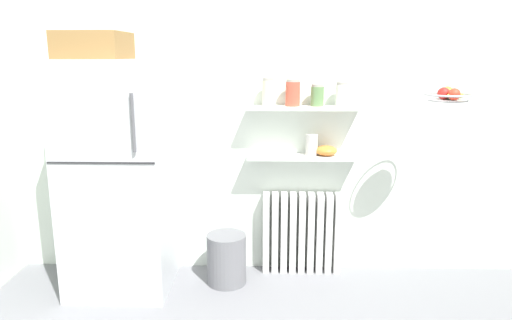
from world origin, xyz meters
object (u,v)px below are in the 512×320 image
Objects in this scene: storage_jar_3 at (342,94)px; trash_bin at (227,259)px; storage_jar_2 at (317,95)px; storage_jar_0 at (268,92)px; storage_jar_1 at (293,93)px; vase at (312,145)px; shelf_bowl at (326,151)px; radiator at (302,233)px; hanging_fruit_basket at (449,95)px; refrigerator at (118,172)px.

storage_jar_3 is 0.46× the size of trash_bin.
storage_jar_2 is 0.92× the size of storage_jar_3.
storage_jar_0 is 1.27× the size of storage_jar_2.
storage_jar_1 reaches higher than vase.
storage_jar_2 is 1.50m from trash_bin.
shelf_bowl is (0.08, 0.00, -0.44)m from storage_jar_2.
radiator is at bearing 170.55° from shelf_bowl.
storage_jar_3 is (0.29, -0.03, 1.17)m from radiator.
storage_jar_2 is (0.19, 0.00, -0.02)m from storage_jar_1.
storage_jar_1 reaches higher than storage_jar_2.
storage_jar_0 reaches higher than hanging_fruit_basket.
radiator is at bearing 154.46° from hanging_fruit_basket.
storage_jar_1 is 0.44m from vase.
refrigerator is 1.85m from storage_jar_3.
storage_jar_0 reaches higher than radiator.
refrigerator is 1.65m from shelf_bowl.
radiator is 1.16m from storage_jar_2.
vase is 1.15m from trash_bin.
trash_bin is at bearing -164.83° from storage_jar_2.
refrigerator is 2.49m from hanging_fruit_basket.
storage_jar_2 is 0.53× the size of hanging_fruit_basket.
shelf_bowl is 0.43× the size of trash_bin.
refrigerator is 2.85× the size of radiator.
hanging_fruit_basket is (0.89, -0.43, 0.44)m from vase.
refrigerator is 1.49m from storage_jar_1.
storage_jar_1 is 1.14m from hanging_fruit_basket.
storage_jar_3 is at bearing 0.00° from shelf_bowl.
storage_jar_3 is 1.10× the size of vase.
storage_jar_3 is at bearing 0.00° from storage_jar_2.
refrigerator reaches higher than storage_jar_1.
storage_jar_1 is at bearing -180.00° from shelf_bowl.
storage_jar_1 is 1.18× the size of shelf_bowl.
refrigerator is 4.81× the size of trash_bin.
trash_bin is 2.08m from hanging_fruit_basket.
shelf_bowl is (0.47, 0.00, -0.47)m from storage_jar_0.
hanging_fruit_basket is (0.86, -0.43, 0.04)m from storage_jar_2.
storage_jar_3 is (0.58, 0.00, -0.02)m from storage_jar_0.
storage_jar_0 reaches higher than vase.
storage_jar_1 is 0.39m from storage_jar_3.
hanging_fruit_basket is at bearing -26.41° from storage_jar_2.
storage_jar_0 is 0.67× the size of hanging_fruit_basket.
vase reaches higher than radiator.
refrigerator is 1.66m from storage_jar_2.
shelf_bowl is at bearing 8.47° from refrigerator.
storage_jar_2 reaches higher than vase.
storage_jar_3 reaches higher than radiator.
storage_jar_3 is 1.61m from trash_bin.
storage_jar_0 is at bearing 161.07° from hanging_fruit_basket.
storage_jar_0 is 0.53× the size of trash_bin.
hanging_fruit_basket reaches higher than trash_bin.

